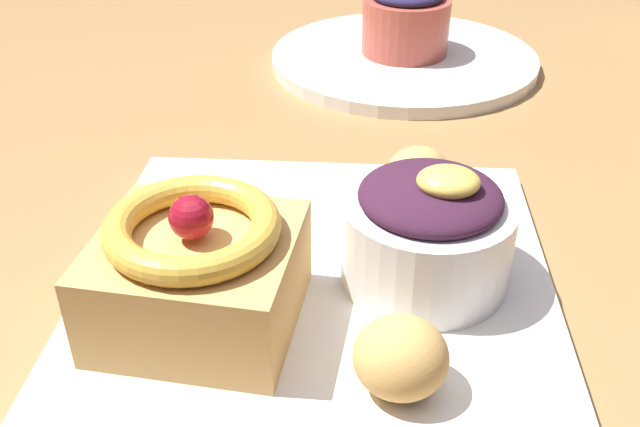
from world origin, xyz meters
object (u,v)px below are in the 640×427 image
Objects in this scene: back_plate at (399,59)px; back_ramekin at (411,19)px; cake_slice at (197,270)px; fritter_middle at (413,174)px; berry_ramekin at (429,231)px; fritter_front at (401,357)px; front_plate at (318,282)px.

back_ramekin is (0.01, 0.00, 0.04)m from back_plate.
back_plate is at bearing 74.55° from cake_slice.
back_plate is (-0.00, 0.27, -0.02)m from fritter_middle.
cake_slice is at bearing -131.12° from fritter_middle.
fritter_middle is 0.16× the size of back_plate.
back_plate is at bearing -167.88° from back_ramekin.
back_plate is at bearing 90.40° from fritter_middle.
fritter_front is at bearing -101.01° from berry_ramekin.
cake_slice is at bearing -143.10° from front_plate.
berry_ramekin is 0.36× the size of back_plate.
fritter_front is (0.10, -0.04, -0.01)m from cake_slice.
front_plate is 0.08m from cake_slice.
fritter_middle is (0.06, 0.09, 0.02)m from front_plate.
back_plate is at bearing 88.61° from fritter_front.
berry_ramekin reaches higher than back_plate.
front_plate is at bearing 36.90° from cake_slice.
cake_slice is at bearing -159.46° from berry_ramekin.
berry_ramekin is 0.09m from fritter_front.
berry_ramekin is 1.11× the size of back_ramekin.
cake_slice is 0.17m from fritter_middle.
fritter_front is (-0.02, -0.09, -0.01)m from berry_ramekin.
berry_ramekin is 0.09m from fritter_middle.
berry_ramekin is at bearing 1.06° from front_plate.
fritter_middle is at bearing 92.58° from berry_ramekin.
fritter_front reaches higher than fritter_middle.
back_ramekin is at bearing 12.12° from back_plate.
cake_slice reaches higher than back_plate.
back_ramekin is at bearing 89.43° from berry_ramekin.
berry_ramekin is at bearing 78.99° from fritter_front.
fritter_front is 0.17m from fritter_middle.
fritter_middle is 0.28m from back_plate.
front_plate is at bearing -178.94° from berry_ramekin.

